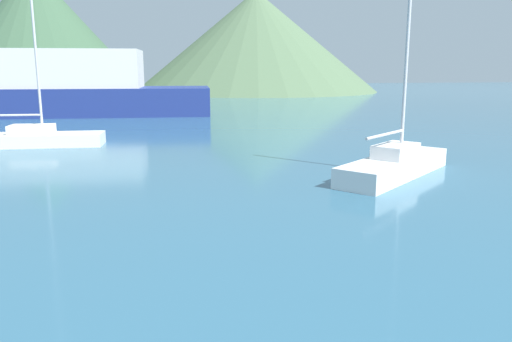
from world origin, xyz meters
name	(u,v)px	position (x,y,z in m)	size (l,w,h in m)	color
sailboat_inner	(32,136)	(-7.70, 27.82, 0.48)	(6.71, 2.25, 11.57)	white
sailboat_middle	(395,163)	(6.14, 17.79, 0.45)	(5.75, 5.06, 7.08)	white
hill_west	(37,32)	(-16.33, 77.25, 8.47)	(29.72, 29.72, 16.94)	#38563D
hill_central	(256,42)	(15.41, 82.81, 7.85)	(38.82, 38.82, 15.70)	#4C6647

